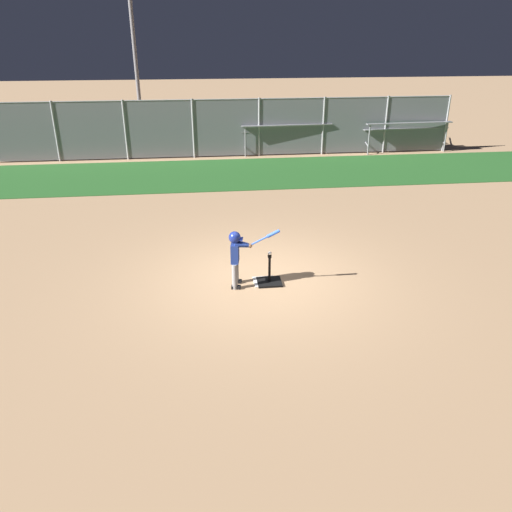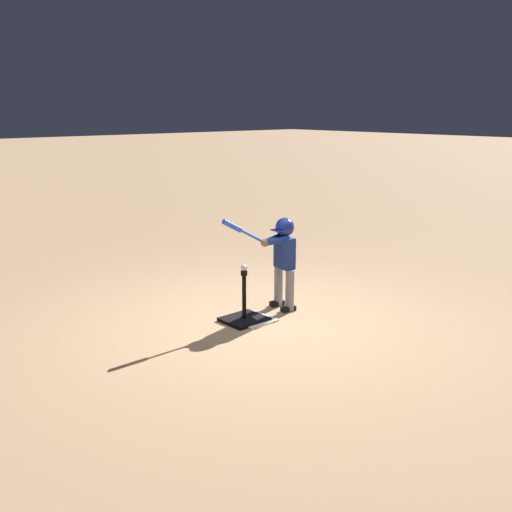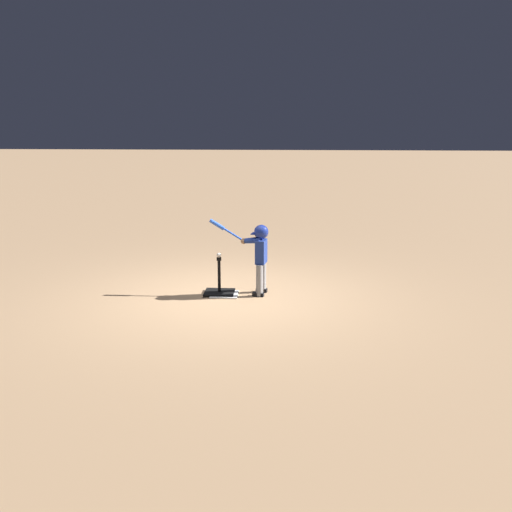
% 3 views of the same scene
% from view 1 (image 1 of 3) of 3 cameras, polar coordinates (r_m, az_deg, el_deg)
% --- Properties ---
extents(ground_plane, '(90.00, 90.00, 0.00)m').
position_cam_1_polar(ground_plane, '(10.06, 0.62, -2.58)').
color(ground_plane, tan).
extents(grass_outfield_strip, '(56.00, 4.16, 0.02)m').
position_cam_1_polar(grass_outfield_strip, '(17.62, -2.77, 9.40)').
color(grass_outfield_strip, '#286026').
rests_on(grass_outfield_strip, ground_plane).
extents(backstop_fence, '(17.93, 0.08, 2.22)m').
position_cam_1_polar(backstop_fence, '(19.89, -3.40, 14.53)').
color(backstop_fence, '#9E9EA3').
rests_on(backstop_fence, ground_plane).
extents(home_plate, '(0.45, 0.45, 0.02)m').
position_cam_1_polar(home_plate, '(9.93, 1.00, -2.93)').
color(home_plate, white).
rests_on(home_plate, ground_plane).
extents(batting_tee, '(0.48, 0.43, 0.61)m').
position_cam_1_polar(batting_tee, '(9.86, 1.54, -2.73)').
color(batting_tee, black).
rests_on(batting_tee, ground_plane).
extents(batter_child, '(0.96, 0.37, 1.20)m').
position_cam_1_polar(batter_child, '(9.48, -2.21, 0.46)').
color(batter_child, gray).
rests_on(batter_child, ground_plane).
extents(baseball, '(0.07, 0.07, 0.07)m').
position_cam_1_polar(baseball, '(9.61, 1.57, 0.30)').
color(baseball, white).
rests_on(baseball, batting_tee).
extents(bleachers_center, '(3.75, 1.72, 1.00)m').
position_cam_1_polar(bleachers_center, '(22.03, -22.39, 11.97)').
color(bleachers_center, gray).
rests_on(bleachers_center, ground_plane).
extents(bleachers_left_center, '(3.71, 2.49, 1.23)m').
position_cam_1_polar(bleachers_left_center, '(21.21, 2.93, 13.62)').
color(bleachers_left_center, gray).
rests_on(bleachers_left_center, ground_plane).
extents(bleachers_far_left, '(3.71, 2.81, 1.24)m').
position_cam_1_polar(bleachers_far_left, '(22.51, 15.66, 13.42)').
color(bleachers_far_left, gray).
rests_on(bleachers_far_left, ground_plane).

